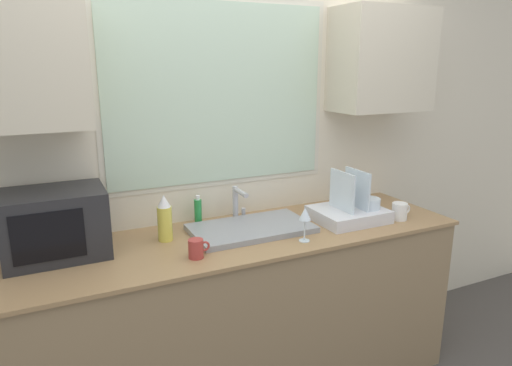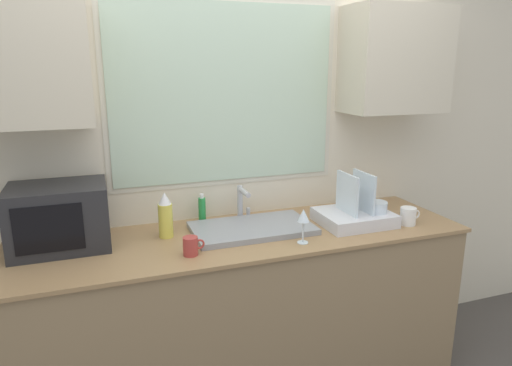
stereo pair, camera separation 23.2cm
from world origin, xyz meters
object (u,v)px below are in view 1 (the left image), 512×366
at_px(faucet, 238,201).
at_px(microwave, 55,224).
at_px(spray_bottle, 165,219).
at_px(soap_bottle, 198,211).
at_px(mug_near_sink, 196,249).
at_px(wine_glass, 305,215).
at_px(dish_rack, 350,211).

height_order(faucet, microwave, microwave).
height_order(spray_bottle, soap_bottle, spray_bottle).
xyz_separation_m(microwave, soap_bottle, (0.73, 0.13, -0.08)).
bearing_deg(mug_near_sink, wine_glass, -3.99).
bearing_deg(wine_glass, mug_near_sink, 176.01).
relative_size(spray_bottle, mug_near_sink, 2.32).
bearing_deg(mug_near_sink, spray_bottle, 104.81).
bearing_deg(faucet, spray_bottle, -165.04).
relative_size(microwave, dish_rack, 1.15).
xyz_separation_m(dish_rack, mug_near_sink, (-0.96, -0.12, -0.01)).
bearing_deg(dish_rack, microwave, 173.21).
distance_m(dish_rack, spray_bottle, 1.05).
height_order(dish_rack, mug_near_sink, dish_rack).
height_order(microwave, dish_rack, microwave).
height_order(soap_bottle, wine_glass, wine_glass).
xyz_separation_m(faucet, wine_glass, (0.18, -0.43, 0.02)).
relative_size(dish_rack, soap_bottle, 2.35).
relative_size(faucet, wine_glass, 1.11).
distance_m(microwave, wine_glass, 1.18).
distance_m(faucet, soap_bottle, 0.23).
xyz_separation_m(spray_bottle, wine_glass, (0.63, -0.31, 0.02)).
height_order(faucet, soap_bottle, faucet).
bearing_deg(spray_bottle, dish_rack, -8.36).
height_order(mug_near_sink, wine_glass, wine_glass).
bearing_deg(soap_bottle, wine_glass, -49.85).
bearing_deg(microwave, dish_rack, -6.79).
relative_size(spray_bottle, soap_bottle, 1.44).
distance_m(mug_near_sink, wine_glass, 0.57).
distance_m(faucet, wine_glass, 0.47).
relative_size(faucet, spray_bottle, 0.82).
xyz_separation_m(faucet, dish_rack, (0.58, -0.27, -0.06)).
distance_m(spray_bottle, mug_near_sink, 0.29).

